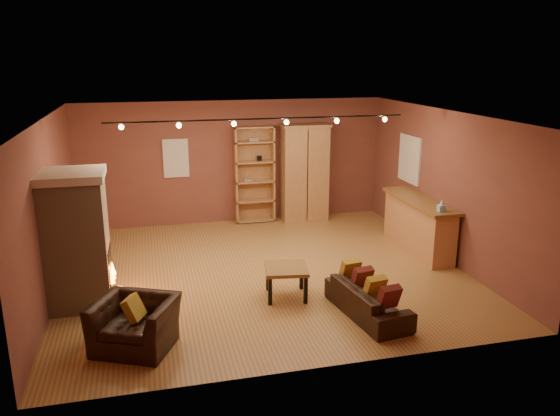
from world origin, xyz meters
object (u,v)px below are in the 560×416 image
object	(u,v)px
armoire	(304,172)
armchair	(134,316)
coffee_table	(286,271)
loveseat	(368,294)
bar_counter	(418,225)
fireplace	(77,240)
bookcase	(254,173)

from	to	relation	value
armoire	armchair	bearing A→B (deg)	-126.81
armoire	coffee_table	xyz separation A→B (m)	(-1.49, -4.09, -0.70)
loveseat	coffee_table	size ratio (longest dim) A/B	2.17
armoire	bar_counter	distance (m)	3.12
fireplace	armoire	xyz separation A→B (m)	(4.65, 3.56, 0.08)
fireplace	bar_counter	bearing A→B (deg)	8.59
armchair	armoire	bearing A→B (deg)	78.53
loveseat	bookcase	bearing A→B (deg)	-0.59
fireplace	coffee_table	distance (m)	3.26
bar_counter	coffee_table	size ratio (longest dim) A/B	2.87
armoire	coffee_table	distance (m)	4.41
fireplace	bar_counter	distance (m)	6.33
fireplace	loveseat	bearing A→B (deg)	-18.95
bookcase	armchair	distance (m)	5.97
coffee_table	bookcase	bearing A→B (deg)	85.56
fireplace	armchair	distance (m)	1.87
fireplace	armchair	bearing A→B (deg)	-62.51
fireplace	coffee_table	world-z (taller)	fireplace
armoire	coffee_table	bearing A→B (deg)	-110.04
loveseat	armchair	distance (m)	3.37
bookcase	loveseat	size ratio (longest dim) A/B	1.34
bookcase	armchair	bearing A→B (deg)	-116.80
bar_counter	armoire	bearing A→B (deg)	121.27
bookcase	bar_counter	bearing A→B (deg)	-45.38
bookcase	armchair	xyz separation A→B (m)	(-2.67, -5.30, -0.69)
bookcase	coffee_table	bearing A→B (deg)	-94.44
armoire	armchair	world-z (taller)	armoire
fireplace	armoire	bearing A→B (deg)	37.46
armchair	coffee_table	xyz separation A→B (m)	(2.34, 1.04, -0.02)
loveseat	coffee_table	xyz separation A→B (m)	(-1.02, 0.91, 0.10)
bookcase	loveseat	xyz separation A→B (m)	(0.69, -5.17, -0.80)
armoire	bookcase	bearing A→B (deg)	171.71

